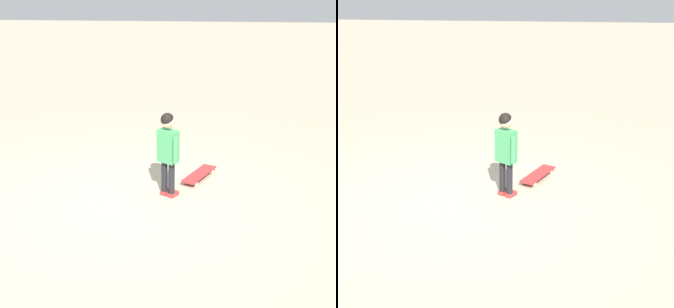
# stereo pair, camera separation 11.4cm
# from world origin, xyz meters

# --- Properties ---
(ground_plane) EXTENTS (50.00, 50.00, 0.00)m
(ground_plane) POSITION_xyz_m (0.00, 0.00, 0.00)
(ground_plane) COLOR tan
(child_person) EXTENTS (0.36, 0.28, 1.06)m
(child_person) POSITION_xyz_m (-0.30, 0.52, 0.66)
(child_person) COLOR black
(child_person) RESTS_ON ground
(skateboard) EXTENTS (0.72, 0.46, 0.07)m
(skateboard) POSITION_xyz_m (-0.87, 0.88, 0.06)
(skateboard) COLOR #B22D2D
(skateboard) RESTS_ON ground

